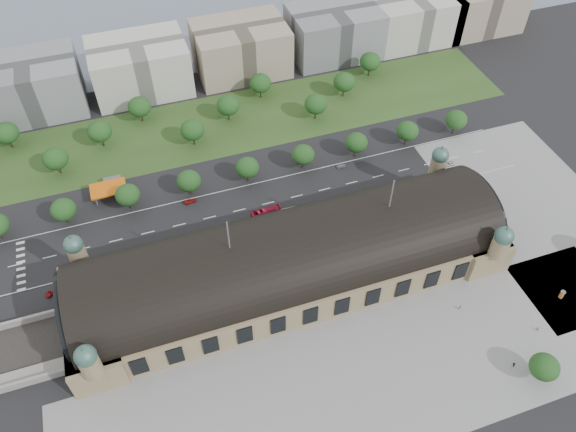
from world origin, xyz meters
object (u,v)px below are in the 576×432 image
object	(u,v)px
traffic_car_3	(190,201)
parked_car_4	(151,266)
pedestrian_1	(538,329)
bus_mid	(260,224)
bus_east	(290,212)
parked_car_0	(111,268)
pedestrian_4	(513,365)
traffic_car_6	(449,164)
parked_car_6	(215,241)
petrol_station	(111,186)
parked_car_1	(52,292)
parked_car_3	(108,269)
pedestrian_0	(460,308)
traffic_car_2	(79,263)
parked_car_5	(208,243)
parked_car_2	(167,257)
bus_west	(266,212)
advertising_column	(562,294)
traffic_car_5	(341,166)

from	to	relation	value
traffic_car_3	parked_car_4	world-z (taller)	parked_car_4
traffic_car_3	pedestrian_1	world-z (taller)	pedestrian_1
bus_mid	bus_east	xyz separation A→B (m)	(13.04, 2.66, -0.31)
parked_car_0	pedestrian_1	bearing A→B (deg)	37.63
pedestrian_4	traffic_car_6	bearing A→B (deg)	-172.47
parked_car_6	pedestrian_1	size ratio (longest dim) A/B	3.01
petrol_station	parked_car_1	size ratio (longest dim) A/B	2.93
parked_car_3	parked_car_4	bearing A→B (deg)	44.49
parked_car_6	pedestrian_0	bearing A→B (deg)	13.76
parked_car_1	traffic_car_2	bearing A→B (deg)	101.98
parked_car_0	parked_car_1	xyz separation A→B (m)	(-20.77, -4.00, -0.06)
parked_car_1	parked_car_5	distance (m)	56.36
parked_car_0	bus_east	xyz separation A→B (m)	(69.36, 4.66, 0.76)
bus_east	petrol_station	bearing A→B (deg)	64.15
parked_car_2	parked_car_5	bearing A→B (deg)	56.70
pedestrian_1	pedestrian_4	size ratio (longest dim) A/B	0.87
bus_west	traffic_car_2	bearing A→B (deg)	87.87
traffic_car_6	parked_car_0	world-z (taller)	parked_car_0
traffic_car_6	pedestrian_4	bearing A→B (deg)	-20.33
parked_car_0	parked_car_5	distance (m)	35.44
bus_west	bus_mid	xyz separation A→B (m)	(-4.23, -5.00, 0.08)
bus_east	advertising_column	size ratio (longest dim) A/B	3.30
traffic_car_2	parked_car_1	distance (m)	14.18
parked_car_4	bus_west	world-z (taller)	bus_west
parked_car_0	bus_mid	bearing A→B (deg)	68.38
advertising_column	parked_car_1	bearing A→B (deg)	160.58
traffic_car_2	bus_east	world-z (taller)	bus_east
parked_car_3	bus_east	world-z (taller)	bus_east
bus_west	advertising_column	size ratio (longest dim) A/B	3.81
petrol_station	bus_mid	distance (m)	63.78
parked_car_1	traffic_car_3	bearing A→B (deg)	83.91
traffic_car_5	traffic_car_6	xyz separation A→B (m)	(43.81, -13.47, 0.01)
traffic_car_2	pedestrian_0	world-z (taller)	pedestrian_0
parked_car_3	bus_west	xyz separation A→B (m)	(61.56, 7.00, 0.94)
petrol_station	parked_car_6	size ratio (longest dim) A/B	2.72
traffic_car_6	parked_car_5	world-z (taller)	parked_car_5
traffic_car_5	parked_car_4	distance (m)	89.19
petrol_station	traffic_car_3	distance (m)	33.14
traffic_car_2	bus_west	size ratio (longest dim) A/B	0.44
parked_car_6	parked_car_5	bearing A→B (deg)	-128.36
traffic_car_2	parked_car_5	distance (m)	46.55
parked_car_0	parked_car_1	bearing A→B (deg)	-102.76
traffic_car_2	advertising_column	bearing A→B (deg)	63.25
traffic_car_3	parked_car_4	xyz separation A→B (m)	(-20.03, -27.55, 0.07)
pedestrian_1	advertising_column	bearing A→B (deg)	-20.33
parked_car_6	pedestrian_4	world-z (taller)	pedestrian_4
bus_east	pedestrian_4	size ratio (longest dim) A/B	5.46
petrol_station	bus_mid	xyz separation A→B (m)	(51.00, -38.28, -1.15)
parked_car_6	pedestrian_4	distance (m)	109.97
parked_car_4	bus_west	size ratio (longest dim) A/B	0.39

